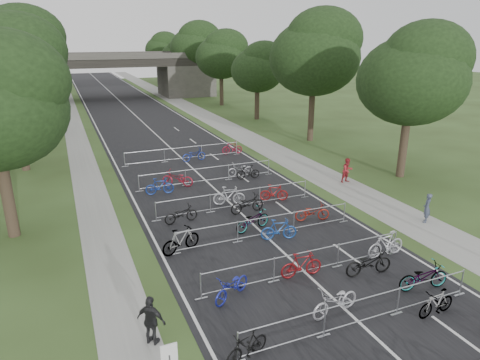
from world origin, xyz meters
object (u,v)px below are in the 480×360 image
(overpass_bridge, at_px, (115,76))
(pedestrian_b, at_px, (347,171))
(pedestrian_c, at_px, (151,321))
(pedestrian_a, at_px, (427,208))

(overpass_bridge, relative_size, pedestrian_b, 18.47)
(overpass_bridge, xyz_separation_m, pedestrian_c, (-6.80, -59.55, -2.68))
(overpass_bridge, distance_m, pedestrian_c, 59.99)
(pedestrian_b, relative_size, pedestrian_c, 0.98)
(pedestrian_a, bearing_deg, overpass_bridge, -123.47)
(pedestrian_a, bearing_deg, pedestrian_c, -28.23)
(pedestrian_b, bearing_deg, pedestrian_a, -95.11)
(overpass_bridge, height_order, pedestrian_a, overpass_bridge)
(overpass_bridge, distance_m, pedestrian_a, 56.43)
(overpass_bridge, distance_m, pedestrian_b, 49.48)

